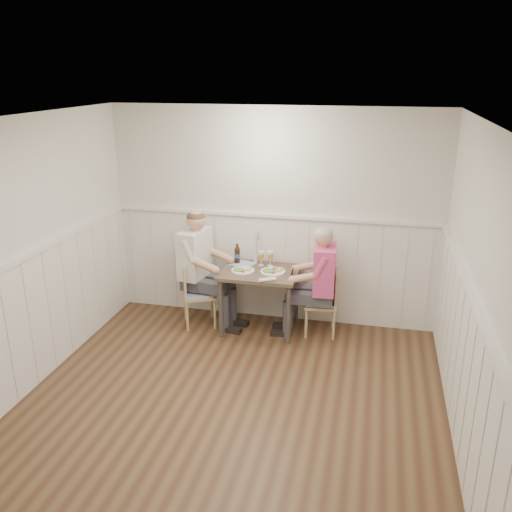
{
  "coord_description": "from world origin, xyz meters",
  "views": [
    {
      "loc": [
        1.2,
        -3.94,
        2.98
      ],
      "look_at": [
        -0.08,
        1.64,
        1.0
      ],
      "focal_mm": 38.0,
      "sensor_mm": 36.0,
      "label": 1
    }
  ],
  "objects_px": {
    "man_in_pink": "(320,290)",
    "chair_right": "(325,300)",
    "dining_table": "(260,279)",
    "grass_vase": "(256,248)",
    "beer_bottle": "(237,255)",
    "diner_cream": "(199,276)",
    "chair_left": "(195,291)"
  },
  "relations": [
    {
      "from": "man_in_pink",
      "to": "chair_right",
      "type": "bearing_deg",
      "value": 47.94
    },
    {
      "from": "dining_table",
      "to": "grass_vase",
      "type": "xyz_separation_m",
      "value": [
        -0.11,
        0.27,
        0.29
      ]
    },
    {
      "from": "dining_table",
      "to": "beer_bottle",
      "type": "bearing_deg",
      "value": 148.19
    },
    {
      "from": "dining_table",
      "to": "diner_cream",
      "type": "relative_size",
      "value": 0.62
    },
    {
      "from": "chair_left",
      "to": "beer_bottle",
      "type": "xyz_separation_m",
      "value": [
        0.47,
        0.25,
        0.42
      ]
    },
    {
      "from": "chair_left",
      "to": "diner_cream",
      "type": "bearing_deg",
      "value": 70.22
    },
    {
      "from": "chair_right",
      "to": "beer_bottle",
      "type": "bearing_deg",
      "value": 172.76
    },
    {
      "from": "dining_table",
      "to": "chair_left",
      "type": "bearing_deg",
      "value": -176.13
    },
    {
      "from": "man_in_pink",
      "to": "grass_vase",
      "type": "bearing_deg",
      "value": 161.97
    },
    {
      "from": "diner_cream",
      "to": "grass_vase",
      "type": "height_order",
      "value": "diner_cream"
    },
    {
      "from": "chair_left",
      "to": "beer_bottle",
      "type": "distance_m",
      "value": 0.67
    },
    {
      "from": "dining_table",
      "to": "chair_right",
      "type": "bearing_deg",
      "value": 4.66
    },
    {
      "from": "dining_table",
      "to": "beer_bottle",
      "type": "relative_size",
      "value": 3.65
    },
    {
      "from": "beer_bottle",
      "to": "dining_table",
      "type": "bearing_deg",
      "value": -31.81
    },
    {
      "from": "dining_table",
      "to": "grass_vase",
      "type": "distance_m",
      "value": 0.41
    },
    {
      "from": "man_in_pink",
      "to": "chair_left",
      "type": "bearing_deg",
      "value": -177.94
    },
    {
      "from": "dining_table",
      "to": "grass_vase",
      "type": "height_order",
      "value": "grass_vase"
    },
    {
      "from": "dining_table",
      "to": "man_in_pink",
      "type": "distance_m",
      "value": 0.72
    },
    {
      "from": "diner_cream",
      "to": "beer_bottle",
      "type": "bearing_deg",
      "value": 21.81
    },
    {
      "from": "grass_vase",
      "to": "beer_bottle",
      "type": "bearing_deg",
      "value": -162.82
    },
    {
      "from": "dining_table",
      "to": "diner_cream",
      "type": "xyz_separation_m",
      "value": [
        -0.76,
        0.03,
        -0.04
      ]
    },
    {
      "from": "dining_table",
      "to": "beer_bottle",
      "type": "height_order",
      "value": "beer_bottle"
    },
    {
      "from": "chair_right",
      "to": "grass_vase",
      "type": "bearing_deg",
      "value": 166.82
    },
    {
      "from": "man_in_pink",
      "to": "diner_cream",
      "type": "xyz_separation_m",
      "value": [
        -1.47,
        0.03,
        0.04
      ]
    },
    {
      "from": "chair_right",
      "to": "dining_table",
      "type": "bearing_deg",
      "value": -175.34
    },
    {
      "from": "dining_table",
      "to": "chair_right",
      "type": "height_order",
      "value": "chair_right"
    },
    {
      "from": "dining_table",
      "to": "chair_left",
      "type": "xyz_separation_m",
      "value": [
        -0.79,
        -0.05,
        -0.2
      ]
    },
    {
      "from": "man_in_pink",
      "to": "grass_vase",
      "type": "relative_size",
      "value": 3.2
    },
    {
      "from": "beer_bottle",
      "to": "diner_cream",
      "type": "bearing_deg",
      "value": -158.19
    },
    {
      "from": "chair_right",
      "to": "chair_left",
      "type": "bearing_deg",
      "value": -175.74
    },
    {
      "from": "chair_right",
      "to": "man_in_pink",
      "type": "distance_m",
      "value": 0.16
    },
    {
      "from": "man_in_pink",
      "to": "beer_bottle",
      "type": "xyz_separation_m",
      "value": [
        -1.04,
        0.2,
        0.29
      ]
    }
  ]
}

